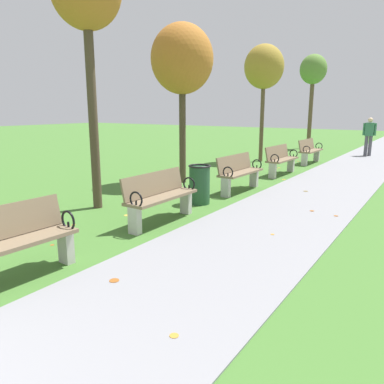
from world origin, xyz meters
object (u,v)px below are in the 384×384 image
park_bench_5 (281,159)px  tree_3 (182,60)px  tree_4 (264,68)px  pedestrian_walking (369,135)px  trash_bin (200,184)px  park_bench_6 (310,150)px  tree_5 (313,72)px  park_bench_3 (160,196)px  park_bench_4 (239,172)px  park_bench_2 (7,243)px

park_bench_5 → tree_3: 4.25m
tree_4 → pedestrian_walking: (3.19, 4.06, -2.56)m
pedestrian_walking → trash_bin: size_ratio=1.93×
park_bench_6 → pedestrian_walking: bearing=68.0°
park_bench_6 → pedestrian_walking: size_ratio=0.99×
pedestrian_walking → park_bench_5: bearing=-102.4°
tree_5 → trash_bin: 13.55m
park_bench_3 → tree_5: (-1.70, 14.57, 3.33)m
park_bench_3 → park_bench_4: same height
park_bench_3 → tree_5: tree_5 is taller
park_bench_2 → park_bench_3: bearing=90.0°
park_bench_6 → pedestrian_walking: 3.88m
tree_3 → pedestrian_walking: 10.07m
tree_5 → pedestrian_walking: (3.15, -2.00, -2.89)m
tree_3 → trash_bin: size_ratio=4.97×
pedestrian_walking → park_bench_3: bearing=-96.6°
park_bench_5 → tree_5: bearing=101.2°
pedestrian_walking → park_bench_6: bearing=-112.0°
park_bench_2 → park_bench_3: same height
park_bench_3 → tree_5: 15.04m
park_bench_5 → tree_3: size_ratio=0.39×
park_bench_4 → tree_4: (-1.75, 5.37, 3.00)m
tree_5 → trash_bin: size_ratio=5.54×
park_bench_2 → park_bench_3: (-0.00, 2.86, 0.00)m
park_bench_2 → trash_bin: 4.41m
park_bench_4 → tree_4: tree_4 is taller
park_bench_4 → tree_4: 6.40m
park_bench_5 → tree_3: (-1.83, -2.67, 2.76)m
park_bench_4 → trash_bin: bearing=-95.3°
park_bench_3 → park_bench_6: same height
park_bench_3 → park_bench_4: bearing=90.0°
park_bench_4 → park_bench_5: same height
tree_3 → tree_4: bearing=89.1°
park_bench_2 → park_bench_5: size_ratio=1.01×
park_bench_4 → tree_5: size_ratio=0.35×
pedestrian_walking → tree_5: bearing=147.6°
park_bench_3 → park_bench_5: size_ratio=0.99×
pedestrian_walking → park_bench_2: bearing=-95.4°
trash_bin → pedestrian_walking: bearing=81.8°
park_bench_6 → tree_5: (-1.70, 5.57, 3.33)m
park_bench_6 → pedestrian_walking: pedestrian_walking is taller
tree_3 → park_bench_6: bearing=72.1°
park_bench_3 → tree_3: (-1.83, 3.33, 2.76)m
park_bench_6 → park_bench_4: bearing=-90.0°
park_bench_5 → pedestrian_walking: bearing=77.6°
park_bench_2 → tree_3: bearing=106.5°
tree_5 → park_bench_6: bearing=-73.0°
park_bench_3 → park_bench_6: (0.00, 9.00, 0.00)m
park_bench_2 → tree_4: bearing=98.7°
park_bench_2 → pedestrian_walking: pedestrian_walking is taller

